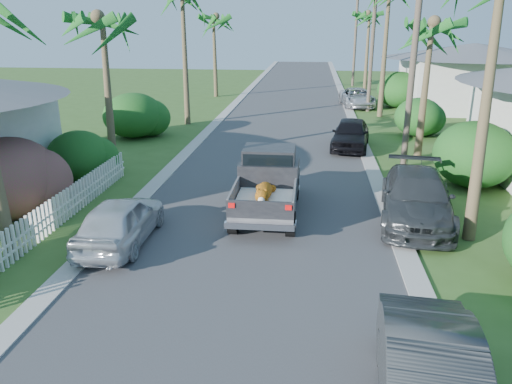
# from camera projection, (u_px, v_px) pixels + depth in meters

# --- Properties ---
(ground) EXTENTS (120.00, 120.00, 0.00)m
(ground) POSITION_uv_depth(u_px,v_px,m) (219.00, 346.00, 9.70)
(ground) COLOR #375720
(ground) RESTS_ON ground
(road) EXTENTS (8.00, 100.00, 0.02)m
(road) POSITION_uv_depth(u_px,v_px,m) (287.00, 117.00, 33.22)
(road) COLOR #38383A
(road) RESTS_ON ground
(curb_left) EXTENTS (0.60, 100.00, 0.06)m
(curb_left) POSITION_uv_depth(u_px,v_px,m) (223.00, 116.00, 33.66)
(curb_left) COLOR #A5A39E
(curb_left) RESTS_ON ground
(curb_right) EXTENTS (0.60, 100.00, 0.06)m
(curb_right) POSITION_uv_depth(u_px,v_px,m) (352.00, 118.00, 32.76)
(curb_right) COLOR #A5A39E
(curb_right) RESTS_ON ground
(pickup_truck) EXTENTS (1.98, 5.12, 2.06)m
(pickup_truck) POSITION_uv_depth(u_px,v_px,m) (268.00, 180.00, 16.57)
(pickup_truck) COLOR black
(pickup_truck) RESTS_ON ground
(parked_car_rm) EXTENTS (2.79, 5.45, 1.51)m
(parked_car_rm) POSITION_uv_depth(u_px,v_px,m) (416.00, 198.00, 15.63)
(parked_car_rm) COLOR #323638
(parked_car_rm) RESTS_ON ground
(parked_car_rf) EXTENTS (2.30, 4.50, 1.47)m
(parked_car_rf) POSITION_uv_depth(u_px,v_px,m) (351.00, 134.00, 24.70)
(parked_car_rf) COLOR black
(parked_car_rf) RESTS_ON ground
(parked_car_rd) EXTENTS (2.62, 4.95, 1.33)m
(parked_car_rd) POSITION_uv_depth(u_px,v_px,m) (357.00, 98.00, 37.21)
(parked_car_rd) COLOR #B8BABF
(parked_car_rd) RESTS_ON ground
(parked_car_ln) EXTENTS (1.64, 4.02, 1.37)m
(parked_car_ln) POSITION_uv_depth(u_px,v_px,m) (120.00, 221.00, 13.99)
(parked_car_ln) COLOR silver
(parked_car_ln) RESTS_ON ground
(palm_l_b) EXTENTS (4.40, 4.40, 7.40)m
(palm_l_b) POSITION_uv_depth(u_px,v_px,m) (101.00, 18.00, 19.72)
(palm_l_b) COLOR brown
(palm_l_b) RESTS_ON ground
(palm_l_d) EXTENTS (4.40, 4.40, 7.70)m
(palm_l_d) POSITION_uv_depth(u_px,v_px,m) (214.00, 17.00, 40.30)
(palm_l_d) COLOR brown
(palm_l_d) RESTS_ON ground
(palm_r_b) EXTENTS (4.40, 4.40, 7.20)m
(palm_r_b) POSITION_uv_depth(u_px,v_px,m) (432.00, 23.00, 21.21)
(palm_r_b) COLOR brown
(palm_r_b) RESTS_ON ground
(palm_r_d) EXTENTS (4.40, 4.40, 8.00)m
(palm_r_d) POSITION_uv_depth(u_px,v_px,m) (370.00, 14.00, 44.49)
(palm_r_d) COLOR brown
(palm_r_d) RESTS_ON ground
(shrub_l_b) EXTENTS (3.00, 3.30, 2.60)m
(shrub_l_b) POSITION_uv_depth(u_px,v_px,m) (9.00, 179.00, 15.74)
(shrub_l_b) COLOR #A1174C
(shrub_l_b) RESTS_ON ground
(shrub_l_c) EXTENTS (2.40, 2.64, 2.00)m
(shrub_l_c) POSITION_uv_depth(u_px,v_px,m) (79.00, 156.00, 19.56)
(shrub_l_c) COLOR #13431B
(shrub_l_c) RESTS_ON ground
(shrub_l_d) EXTENTS (3.20, 3.52, 2.40)m
(shrub_l_d) POSITION_uv_depth(u_px,v_px,m) (133.00, 115.00, 27.09)
(shrub_l_d) COLOR #13431B
(shrub_l_d) RESTS_ON ground
(shrub_r_b) EXTENTS (3.00, 3.30, 2.50)m
(shrub_r_b) POSITION_uv_depth(u_px,v_px,m) (474.00, 154.00, 18.83)
(shrub_r_b) COLOR #13431B
(shrub_r_b) RESTS_ON ground
(shrub_r_c) EXTENTS (2.60, 2.86, 2.10)m
(shrub_r_c) POSITION_uv_depth(u_px,v_px,m) (419.00, 117.00, 27.39)
(shrub_r_c) COLOR #13431B
(shrub_r_c) RESTS_ON ground
(shrub_r_d) EXTENTS (3.20, 3.52, 2.60)m
(shrub_r_d) POSITION_uv_depth(u_px,v_px,m) (399.00, 90.00, 36.67)
(shrub_r_d) COLOR #13431B
(shrub_r_d) RESTS_ON ground
(picket_fence) EXTENTS (0.10, 11.00, 1.00)m
(picket_fence) POSITION_uv_depth(u_px,v_px,m) (59.00, 210.00, 15.34)
(picket_fence) COLOR white
(picket_fence) RESTS_ON ground
(house_right_far) EXTENTS (9.00, 8.00, 4.60)m
(house_right_far) POSITION_uv_depth(u_px,v_px,m) (471.00, 79.00, 35.88)
(house_right_far) COLOR silver
(house_right_far) RESTS_ON ground
(utility_pole_b) EXTENTS (1.60, 0.26, 9.00)m
(utility_pole_b) POSITION_uv_depth(u_px,v_px,m) (414.00, 59.00, 19.86)
(utility_pole_b) COLOR brown
(utility_pole_b) RESTS_ON ground
(utility_pole_c) EXTENTS (1.60, 0.26, 9.00)m
(utility_pole_c) POSITION_uv_depth(u_px,v_px,m) (372.00, 44.00, 33.98)
(utility_pole_c) COLOR brown
(utility_pole_c) RESTS_ON ground
(utility_pole_d) EXTENTS (1.60, 0.26, 9.00)m
(utility_pole_d) POSITION_uv_depth(u_px,v_px,m) (355.00, 38.00, 48.10)
(utility_pole_d) COLOR brown
(utility_pole_d) RESTS_ON ground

